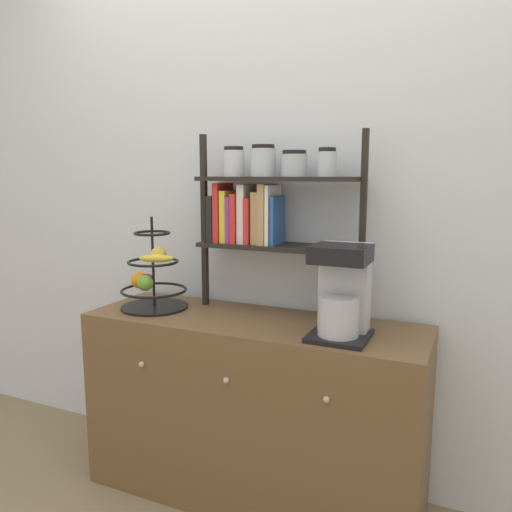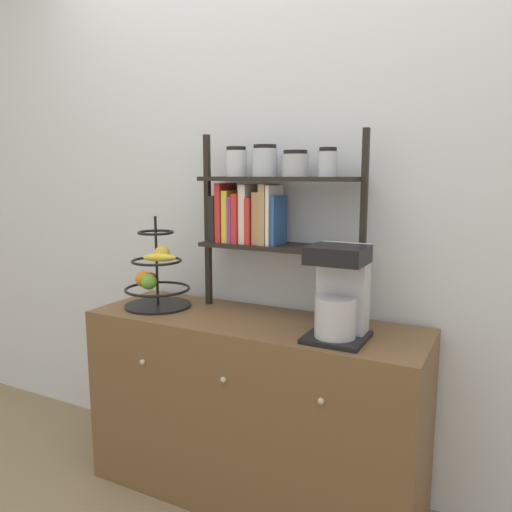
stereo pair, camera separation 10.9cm
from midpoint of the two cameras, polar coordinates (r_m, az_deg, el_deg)
name	(u,v)px [view 2 (the right image)]	position (r m, az deg, el deg)	size (l,w,h in m)	color
wall_back	(281,195)	(2.26, 4.26, 6.98)	(7.00, 0.05, 2.60)	silver
sideboard	(252,409)	(2.24, 1.05, -17.08)	(1.43, 0.48, 0.79)	brown
coffee_maker	(339,293)	(1.85, 11.19, -4.19)	(0.21, 0.22, 0.35)	black
fruit_stand	(155,278)	(2.30, -10.12, -2.52)	(0.30, 0.30, 0.41)	black
shelf_hutch	(263,204)	(2.14, 2.28, 5.96)	(0.74, 0.20, 0.77)	black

